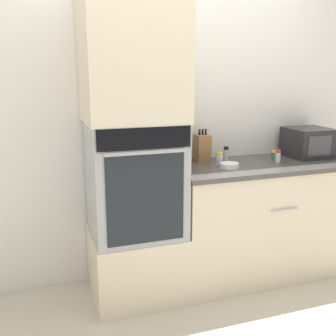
{
  "coord_description": "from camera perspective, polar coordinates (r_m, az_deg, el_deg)",
  "views": [
    {
      "loc": [
        -0.94,
        -2.3,
        1.61
      ],
      "look_at": [
        -0.1,
        0.21,
        0.97
      ],
      "focal_mm": 42.0,
      "sensor_mm": 36.0,
      "label": 1
    }
  ],
  "objects": [
    {
      "name": "microwave",
      "position": [
        3.48,
        19.71,
        3.52
      ],
      "size": [
        0.35,
        0.33,
        0.24
      ],
      "color": "#232326",
      "rests_on": "counter_unit"
    },
    {
      "name": "ground_plane",
      "position": [
        2.96,
        3.39,
        -19.33
      ],
      "size": [
        12.0,
        12.0,
        0.0
      ],
      "primitive_type": "plane",
      "color": "beige"
    },
    {
      "name": "condiment_jar_far",
      "position": [
        3.18,
        15.68,
        1.64
      ],
      "size": [
        0.04,
        0.04,
        0.1
      ],
      "color": "silver",
      "rests_on": "counter_unit"
    },
    {
      "name": "oven_cabinet_upper",
      "position": [
        2.67,
        -5.27,
        15.66
      ],
      "size": [
        0.65,
        0.6,
        0.84
      ],
      "color": "beige",
      "rests_on": "wall_oven"
    },
    {
      "name": "oven_cabinet_base",
      "position": [
        3.0,
        -4.65,
        -13.45
      ],
      "size": [
        0.65,
        0.6,
        0.49
      ],
      "color": "beige",
      "rests_on": "ground_plane"
    },
    {
      "name": "condiment_jar_mid",
      "position": [
        3.29,
        15.13,
        1.82
      ],
      "size": [
        0.04,
        0.04,
        0.07
      ],
      "color": "#427047",
      "rests_on": "counter_unit"
    },
    {
      "name": "condiment_jar_back",
      "position": [
        3.03,
        7.49,
        1.37
      ],
      "size": [
        0.05,
        0.05,
        0.09
      ],
      "color": "silver",
      "rests_on": "counter_unit"
    },
    {
      "name": "condiment_jar_near",
      "position": [
        3.19,
        8.41,
        2.11
      ],
      "size": [
        0.04,
        0.04,
        0.11
      ],
      "color": "silver",
      "rests_on": "counter_unit"
    },
    {
      "name": "wall_back",
      "position": [
        3.1,
        -0.65,
        6.97
      ],
      "size": [
        8.0,
        0.05,
        2.5
      ],
      "color": "silver",
      "rests_on": "ground_plane"
    },
    {
      "name": "knife_block",
      "position": [
        3.12,
        5.0,
        2.94
      ],
      "size": [
        0.11,
        0.12,
        0.26
      ],
      "color": "olive",
      "rests_on": "counter_unit"
    },
    {
      "name": "wall_oven",
      "position": [
        2.76,
        -4.89,
        -1.51
      ],
      "size": [
        0.62,
        0.64,
        0.8
      ],
      "color": "#9EA0A5",
      "rests_on": "oven_cabinet_base"
    },
    {
      "name": "bowl",
      "position": [
        2.93,
        8.89,
        0.38
      ],
      "size": [
        0.14,
        0.14,
        0.04
      ],
      "color": "white",
      "rests_on": "counter_unit"
    },
    {
      "name": "counter_unit",
      "position": [
        3.29,
        13.25,
        -7.12
      ],
      "size": [
        1.45,
        0.63,
        0.93
      ],
      "color": "beige",
      "rests_on": "ground_plane"
    }
  ]
}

